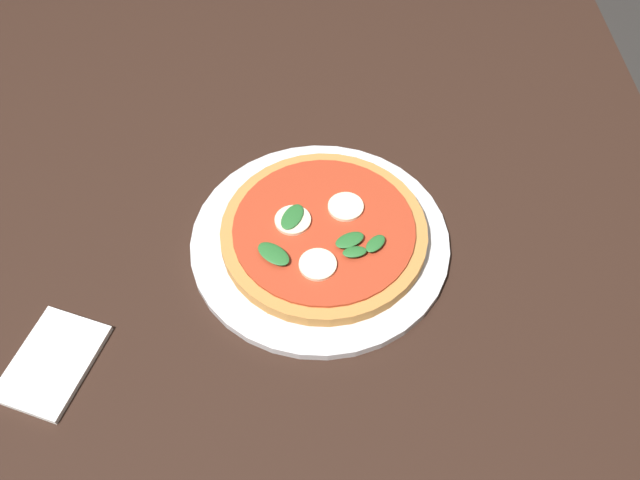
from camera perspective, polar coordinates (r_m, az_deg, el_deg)
name	(u,v)px	position (r m, az deg, el deg)	size (l,w,h in m)	color
ground_plane	(300,447)	(1.58, -1.64, -16.53)	(6.00, 6.00, 0.00)	#2D2B28
dining_table	(290,286)	(1.00, -2.49, -3.80)	(1.54, 1.15, 0.72)	black
serving_tray	(320,242)	(0.94, 0.00, -0.14)	(0.35, 0.35, 0.01)	silver
pizza	(324,233)	(0.93, 0.31, 0.61)	(0.27, 0.27, 0.03)	#C6843F
napkin	(52,362)	(0.91, -20.97, -9.29)	(0.13, 0.09, 0.01)	white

